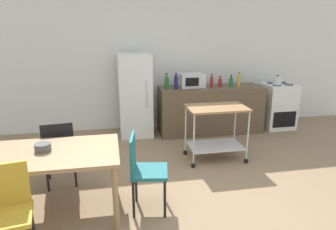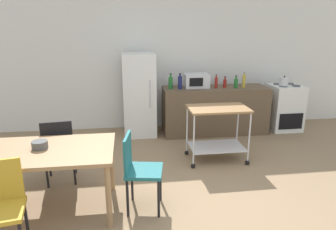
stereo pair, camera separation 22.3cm
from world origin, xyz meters
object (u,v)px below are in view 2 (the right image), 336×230
(chair_black, at_px, (59,147))
(bottle_soy_sauce, at_px, (236,83))
(refrigerator, at_px, (139,95))
(microwave, at_px, (196,80))
(kitchen_cart, at_px, (217,125))
(bottle_vinegar, at_px, (244,81))
(bottle_wine, at_px, (171,82))
(dining_table, at_px, (44,157))
(stove_oven, at_px, (284,107))
(bottle_soda, at_px, (216,82))
(chair_mustard, at_px, (0,204))
(kettle, at_px, (284,81))
(bottle_hot_sauce, at_px, (180,82))
(bottle_sparkling_water, at_px, (225,83))
(chair_teal, at_px, (138,167))
(fruit_bowl, at_px, (40,145))

(chair_black, xyz_separation_m, bottle_soy_sauce, (2.95, 1.62, 0.47))
(refrigerator, distance_m, microwave, 1.11)
(refrigerator, distance_m, kitchen_cart, 1.78)
(bottle_vinegar, bearing_deg, bottle_wine, 176.27)
(bottle_soy_sauce, height_order, bottle_vinegar, bottle_vinegar)
(dining_table, height_order, chair_black, chair_black)
(dining_table, distance_m, bottle_wine, 2.95)
(stove_oven, xyz_separation_m, bottle_soda, (-1.46, -0.08, 0.56))
(stove_oven, height_order, bottle_vinegar, bottle_vinegar)
(chair_mustard, height_order, kitchen_cart, chair_mustard)
(chair_mustard, height_order, kettle, kettle)
(chair_black, distance_m, kitchen_cart, 2.30)
(kettle, bearing_deg, microwave, 175.03)
(bottle_hot_sauce, distance_m, kettle, 2.03)
(bottle_wine, relative_size, bottle_sparkling_water, 1.36)
(bottle_vinegar, bearing_deg, bottle_hot_sauce, 177.76)
(chair_mustard, height_order, bottle_vinegar, bottle_vinegar)
(chair_teal, relative_size, bottle_soda, 3.47)
(stove_oven, distance_m, refrigerator, 2.92)
(bottle_soda, bearing_deg, refrigerator, 173.76)
(dining_table, height_order, kitchen_cart, kitchen_cart)
(dining_table, xyz_separation_m, stove_oven, (4.05, 2.39, -0.22))
(kitchen_cart, height_order, bottle_hot_sauce, bottle_hot_sauce)
(chair_mustard, height_order, chair_teal, same)
(chair_black, xyz_separation_m, kettle, (3.92, 1.63, 0.48))
(stove_oven, distance_m, kettle, 0.57)
(stove_oven, bearing_deg, refrigerator, 178.40)
(chair_black, distance_m, bottle_wine, 2.47)
(bottle_sparkling_water, xyz_separation_m, fruit_bowl, (-2.81, -2.30, -0.19))
(dining_table, relative_size, stove_oven, 1.63)
(bottle_wine, height_order, kettle, bottle_wine)
(bottle_soy_sauce, bearing_deg, bottle_soda, 175.49)
(bottle_hot_sauce, bearing_deg, bottle_soda, -1.04)
(chair_black, bearing_deg, bottle_wine, -142.50)
(chair_teal, xyz_separation_m, kitchen_cart, (1.26, 1.18, 0.05))
(kitchen_cart, distance_m, bottle_vinegar, 1.52)
(refrigerator, bearing_deg, dining_table, -114.93)
(refrigerator, xyz_separation_m, bottle_vinegar, (1.97, -0.19, 0.25))
(bottle_wine, height_order, microwave, bottle_wine)
(microwave, bearing_deg, dining_table, -132.47)
(chair_mustard, xyz_separation_m, chair_black, (0.25, 1.32, 0.00))
(bottle_soda, relative_size, bottle_soy_sauce, 1.09)
(bottle_vinegar, bearing_deg, kitchen_cart, -125.66)
(chair_mustard, bearing_deg, bottle_wine, 47.06)
(chair_black, bearing_deg, chair_mustard, 72.19)
(chair_teal, distance_m, bottle_sparkling_water, 3.03)
(chair_teal, bearing_deg, bottle_soy_sauce, -29.83)
(chair_black, height_order, stove_oven, stove_oven)
(chair_mustard, relative_size, refrigerator, 0.57)
(chair_mustard, distance_m, microwave, 3.99)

